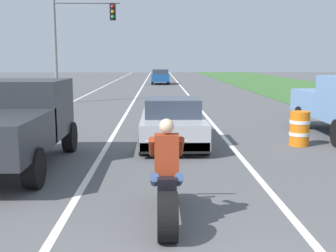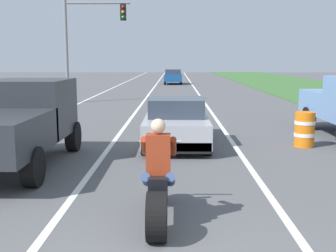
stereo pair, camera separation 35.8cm
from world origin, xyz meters
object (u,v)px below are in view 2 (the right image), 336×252
(pickup_truck_left_lane_dark_grey, at_px, (17,119))
(traffic_light_mast_near, at_px, (85,33))
(sports_car_silver, at_px, (176,123))
(distant_car_far_ahead, at_px, (173,76))
(construction_barrel_nearest, at_px, (305,129))
(motorcycle_with_rider, at_px, (158,186))

(pickup_truck_left_lane_dark_grey, distance_m, traffic_light_mast_near, 15.18)
(sports_car_silver, relative_size, distant_car_far_ahead, 1.08)
(traffic_light_mast_near, height_order, construction_barrel_nearest, traffic_light_mast_near)
(sports_car_silver, height_order, construction_barrel_nearest, sports_car_silver)
(sports_car_silver, height_order, distant_car_far_ahead, distant_car_far_ahead)
(sports_car_silver, relative_size, pickup_truck_left_lane_dark_grey, 0.90)
(sports_car_silver, bearing_deg, construction_barrel_nearest, -6.13)
(motorcycle_with_rider, bearing_deg, pickup_truck_left_lane_dark_grey, 134.17)
(sports_car_silver, bearing_deg, distant_car_far_ahead, 90.40)
(construction_barrel_nearest, bearing_deg, pickup_truck_left_lane_dark_grey, -162.05)
(traffic_light_mast_near, distance_m, distant_car_far_ahead, 19.85)
(pickup_truck_left_lane_dark_grey, bearing_deg, sports_car_silver, 36.98)
(pickup_truck_left_lane_dark_grey, height_order, distant_car_far_ahead, pickup_truck_left_lane_dark_grey)
(construction_barrel_nearest, bearing_deg, distant_car_far_ahead, 97.04)
(pickup_truck_left_lane_dark_grey, xyz_separation_m, traffic_light_mast_near, (-1.43, 14.85, 2.83))
(motorcycle_with_rider, xyz_separation_m, construction_barrel_nearest, (3.96, 5.88, -0.09))
(motorcycle_with_rider, xyz_separation_m, pickup_truck_left_lane_dark_grey, (-3.40, 3.50, 0.51))
(motorcycle_with_rider, height_order, traffic_light_mast_near, traffic_light_mast_near)
(construction_barrel_nearest, xyz_separation_m, distant_car_far_ahead, (-3.88, 31.43, 0.27))
(traffic_light_mast_near, bearing_deg, motorcycle_with_rider, -75.26)
(distant_car_far_ahead, bearing_deg, motorcycle_with_rider, -90.11)
(motorcycle_with_rider, xyz_separation_m, sports_car_silver, (0.29, 6.28, 0.04))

